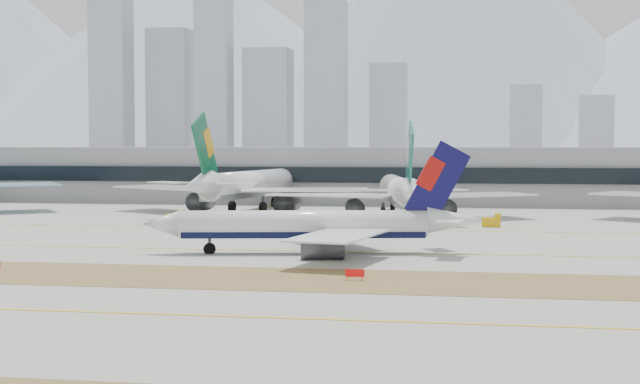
% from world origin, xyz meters
% --- Properties ---
extents(ground, '(3000.00, 3000.00, 0.00)m').
position_xyz_m(ground, '(0.00, 0.00, 0.00)').
color(ground, '#A3A199').
rests_on(ground, ground).
extents(apron_markings, '(360.00, 122.22, 0.06)m').
position_xyz_m(apron_markings, '(0.00, -53.95, 0.02)').
color(apron_markings, olive).
rests_on(apron_markings, ground).
extents(taxiing_airliner, '(48.64, 41.79, 16.41)m').
position_xyz_m(taxiing_airliner, '(4.23, -7.14, 3.96)').
color(taxiing_airliner, white).
rests_on(taxiing_airliner, ground).
extents(widebody_eva, '(63.04, 62.24, 22.70)m').
position_xyz_m(widebody_eva, '(-24.90, 68.26, 6.03)').
color(widebody_eva, white).
rests_on(widebody_eva, ground).
extents(widebody_cathay, '(56.65, 56.05, 20.47)m').
position_xyz_m(widebody_cathay, '(11.55, 58.34, 5.44)').
color(widebody_cathay, white).
rests_on(widebody_cathay, ground).
extents(terminal, '(280.00, 43.10, 15.00)m').
position_xyz_m(terminal, '(0.00, 114.84, 7.50)').
color(terminal, gray).
rests_on(terminal, ground).
extents(hold_sign_right, '(2.20, 0.15, 1.35)m').
position_xyz_m(hold_sign_right, '(12.88, -32.00, 0.88)').
color(hold_sign_right, red).
rests_on(hold_sign_right, ground).
extents(gse_c, '(3.55, 2.00, 2.60)m').
position_xyz_m(gse_c, '(30.49, 39.14, 1.05)').
color(gse_c, '#DBA40B').
rests_on(gse_c, ground).
extents(gse_b, '(3.55, 2.00, 2.60)m').
position_xyz_m(gse_b, '(-31.64, 38.02, 1.05)').
color(gse_b, '#DBA40B').
rests_on(gse_b, ground).
extents(city_skyline, '(342.00, 49.80, 140.00)m').
position_xyz_m(city_skyline, '(-106.76, 453.42, 49.80)').
color(city_skyline, '#A2A7B8').
rests_on(city_skyline, ground).
extents(mountain_ridge, '(2830.00, 1120.00, 470.00)m').
position_xyz_m(mountain_ridge, '(33.00, 1404.14, 181.85)').
color(mountain_ridge, '#9EA8B7').
rests_on(mountain_ridge, ground).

